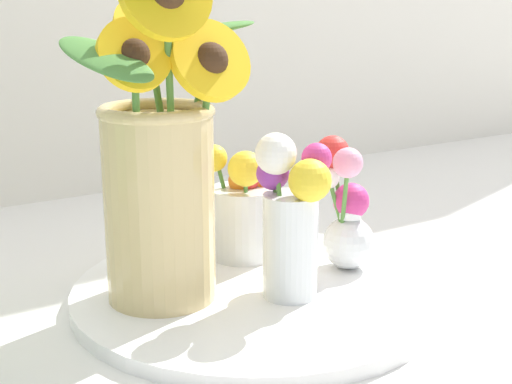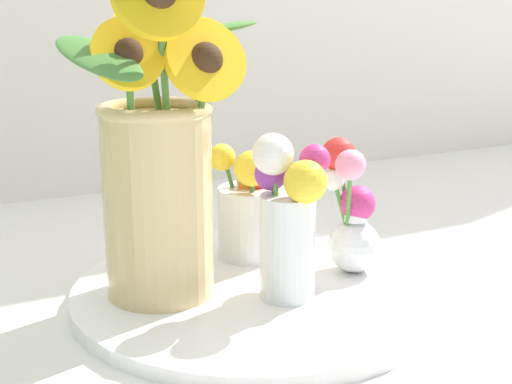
{
  "view_description": "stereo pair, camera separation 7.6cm",
  "coord_description": "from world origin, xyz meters",
  "px_view_note": "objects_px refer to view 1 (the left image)",
  "views": [
    {
      "loc": [
        -0.42,
        -0.56,
        0.32
      ],
      "look_at": [
        -0.02,
        0.06,
        0.12
      ],
      "focal_mm": 50.0,
      "sensor_mm": 36.0,
      "label": 1
    },
    {
      "loc": [
        -0.35,
        -0.6,
        0.32
      ],
      "look_at": [
        -0.02,
        0.06,
        0.12
      ],
      "focal_mm": 50.0,
      "sensor_mm": 36.0,
      "label": 2
    }
  ],
  "objects_px": {
    "mason_jar_sunflowers": "(163,172)",
    "vase_bulb_right": "(346,213)",
    "serving_tray": "(256,292)",
    "vase_small_center": "(291,216)",
    "vase_small_back": "(243,209)"
  },
  "relations": [
    {
      "from": "mason_jar_sunflowers",
      "to": "vase_bulb_right",
      "type": "bearing_deg",
      "value": -9.01
    },
    {
      "from": "vase_small_center",
      "to": "vase_bulb_right",
      "type": "distance_m",
      "value": 0.11
    },
    {
      "from": "vase_small_center",
      "to": "vase_bulb_right",
      "type": "bearing_deg",
      "value": 17.94
    },
    {
      "from": "mason_jar_sunflowers",
      "to": "vase_bulb_right",
      "type": "xyz_separation_m",
      "value": [
        0.21,
        -0.03,
        -0.07
      ]
    },
    {
      "from": "mason_jar_sunflowers",
      "to": "vase_small_back",
      "type": "distance_m",
      "value": 0.17
    },
    {
      "from": "mason_jar_sunflowers",
      "to": "vase_small_center",
      "type": "xyz_separation_m",
      "value": [
        0.11,
        -0.07,
        -0.05
      ]
    },
    {
      "from": "mason_jar_sunflowers",
      "to": "vase_small_center",
      "type": "bearing_deg",
      "value": -30.66
    },
    {
      "from": "serving_tray",
      "to": "vase_bulb_right",
      "type": "bearing_deg",
      "value": -5.6
    },
    {
      "from": "serving_tray",
      "to": "mason_jar_sunflowers",
      "type": "relative_size",
      "value": 1.13
    },
    {
      "from": "mason_jar_sunflowers",
      "to": "vase_bulb_right",
      "type": "height_order",
      "value": "mason_jar_sunflowers"
    },
    {
      "from": "serving_tray",
      "to": "vase_bulb_right",
      "type": "height_order",
      "value": "vase_bulb_right"
    },
    {
      "from": "vase_small_back",
      "to": "vase_bulb_right",
      "type": "bearing_deg",
      "value": -51.51
    },
    {
      "from": "vase_bulb_right",
      "to": "vase_small_center",
      "type": "bearing_deg",
      "value": -162.06
    },
    {
      "from": "vase_small_center",
      "to": "vase_small_back",
      "type": "distance_m",
      "value": 0.14
    },
    {
      "from": "serving_tray",
      "to": "vase_small_center",
      "type": "height_order",
      "value": "vase_small_center"
    }
  ]
}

